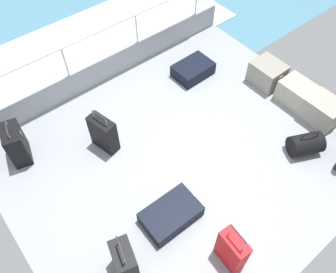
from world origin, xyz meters
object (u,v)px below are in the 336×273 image
object	(u,v)px
cargo_crate_2	(322,111)
suitcase_0	(104,134)
suitcase_1	(16,144)
suitcase_5	(171,214)
suitcase_2	(193,70)
cargo_crate_1	(298,94)
cargo_crate_0	(267,73)
suitcase_4	(232,250)
suitcase_3	(125,262)
duffel_bag	(306,144)

from	to	relation	value
cargo_crate_2	suitcase_0	world-z (taller)	suitcase_0
suitcase_1	suitcase_5	size ratio (longest dim) A/B	0.90
suitcase_0	suitcase_2	world-z (taller)	suitcase_0
suitcase_1	suitcase_2	distance (m)	3.22
cargo_crate_2	suitcase_0	xyz separation A→B (m)	(-1.75, -2.99, 0.09)
cargo_crate_1	suitcase_0	bearing A→B (deg)	-112.63
cargo_crate_0	suitcase_1	bearing A→B (deg)	-106.88
suitcase_4	suitcase_5	size ratio (longest dim) A/B	1.03
suitcase_2	suitcase_3	xyz separation A→B (m)	(2.10, -2.94, 0.18)
cargo_crate_1	suitcase_4	bearing A→B (deg)	-67.06
suitcase_2	suitcase_5	size ratio (longest dim) A/B	0.90
cargo_crate_1	suitcase_3	distance (m)	3.87
cargo_crate_0	suitcase_2	size ratio (longest dim) A/B	0.82
suitcase_0	duffel_bag	xyz separation A→B (m)	(1.98, 2.29, -0.13)
cargo_crate_2	suitcase_0	size ratio (longest dim) A/B	0.78
suitcase_3	duffel_bag	world-z (taller)	suitcase_3
cargo_crate_1	suitcase_0	size ratio (longest dim) A/B	0.88
suitcase_2	cargo_crate_2	bearing A→B (deg)	22.65
suitcase_0	cargo_crate_2	bearing A→B (deg)	59.62
cargo_crate_2	suitcase_3	world-z (taller)	suitcase_3
cargo_crate_0	cargo_crate_1	bearing A→B (deg)	2.15
cargo_crate_2	suitcase_3	distance (m)	3.82
suitcase_4	suitcase_0	bearing A→B (deg)	-174.43
cargo_crate_1	suitcase_1	bearing A→B (deg)	-114.69
suitcase_3	duffel_bag	size ratio (longest dim) A/B	1.39
suitcase_0	suitcase_1	bearing A→B (deg)	-120.05
suitcase_2	cargo_crate_0	bearing A→B (deg)	42.13
suitcase_0	suitcase_2	xyz separation A→B (m)	(-0.36, 2.11, -0.18)
suitcase_2	suitcase_0	bearing A→B (deg)	-80.31
suitcase_1	suitcase_5	bearing A→B (deg)	26.91
cargo_crate_1	duffel_bag	bearing A→B (deg)	-44.88
suitcase_2	suitcase_4	world-z (taller)	suitcase_4
cargo_crate_1	suitcase_2	bearing A→B (deg)	-150.90
suitcase_0	duffel_bag	bearing A→B (deg)	49.08
suitcase_0	suitcase_5	size ratio (longest dim) A/B	0.94
cargo_crate_2	suitcase_1	bearing A→B (deg)	-120.29
suitcase_1	suitcase_3	size ratio (longest dim) A/B	0.88
cargo_crate_0	cargo_crate_2	xyz separation A→B (m)	(1.15, 0.01, 0.01)
cargo_crate_0	duffel_bag	distance (m)	1.54
cargo_crate_0	suitcase_3	bearing A→B (deg)	-73.39
suitcase_3	suitcase_4	world-z (taller)	same
suitcase_0	suitcase_3	world-z (taller)	suitcase_3
duffel_bag	suitcase_0	bearing A→B (deg)	-130.92
cargo_crate_2	duffel_bag	xyz separation A→B (m)	(0.23, -0.71, -0.04)
cargo_crate_0	duffel_bag	size ratio (longest dim) A/B	1.00
suitcase_5	cargo_crate_0	bearing A→B (deg)	107.76
duffel_bag	cargo_crate_2	bearing A→B (deg)	107.75
suitcase_0	cargo_crate_0	bearing A→B (deg)	78.51
duffel_bag	cargo_crate_0	bearing A→B (deg)	153.03
suitcase_2	duffel_bag	distance (m)	2.35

